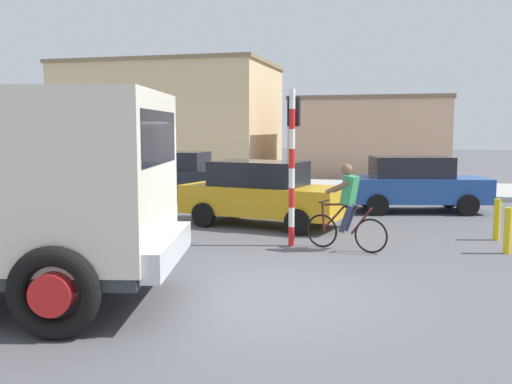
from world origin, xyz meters
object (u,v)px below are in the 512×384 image
bollard_near (508,231)px  car_red_near (172,174)px  car_white_mid (414,184)px  car_far_side (263,193)px  traffic_light_pole (293,145)px  bollard_far (497,220)px  cyclist (347,207)px

bollard_near → car_red_near: bearing=145.5°
car_white_mid → car_far_side: same height
car_red_near → car_white_mid: size_ratio=0.93×
car_white_mid → bollard_near: bearing=-72.5°
traffic_light_pole → bollard_far: size_ratio=3.56×
car_white_mid → bollard_far: 4.37m
cyclist → car_white_mid: cyclist is taller
car_white_mid → traffic_light_pole: bearing=-113.7°
cyclist → car_far_side: bearing=133.7°
car_far_side → bollard_far: (5.36, -0.56, -0.37)m
car_white_mid → bollard_near: size_ratio=4.76×
cyclist → bollard_far: (3.04, 1.87, -0.41)m
cyclist → car_far_side: size_ratio=0.40×
traffic_light_pole → bollard_near: traffic_light_pole is taller
bollard_far → cyclist: bearing=-148.4°
car_far_side → car_red_near: bearing=133.0°
car_red_near → car_white_mid: (8.12, -1.34, 0.00)m
traffic_light_pole → car_white_mid: 6.30m
traffic_light_pole → car_red_near: bearing=128.9°
cyclist → bollard_near: 3.10m
traffic_light_pole → bollard_far: bearing=21.5°
traffic_light_pole → car_white_mid: traffic_light_pole is taller
car_red_near → car_far_side: size_ratio=0.94×
traffic_light_pole → car_white_mid: (2.48, 5.65, -1.25)m
car_far_side → bollard_near: bearing=-20.1°
traffic_light_pole → bollard_near: size_ratio=3.56×
traffic_light_pole → car_red_near: size_ratio=0.80×
car_red_near → bollard_near: bearing=-34.5°
bollard_near → bollard_far: (0.00, 1.40, 0.00)m
cyclist → car_far_side: 3.36m
car_far_side → bollard_near: 5.72m
traffic_light_pole → car_far_side: traffic_light_pole is taller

